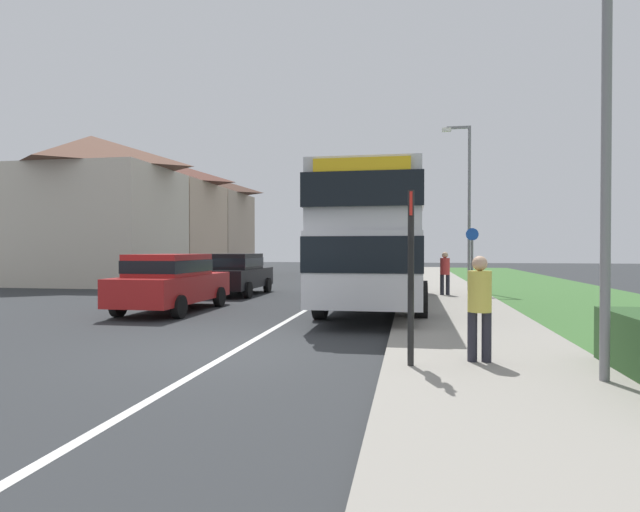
% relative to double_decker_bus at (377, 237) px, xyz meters
% --- Properties ---
extents(ground_plane, '(120.00, 120.00, 0.00)m').
position_rel_double_decker_bus_xyz_m(ground_plane, '(-1.99, -7.10, -2.14)').
color(ground_plane, '#2D3033').
extents(lane_marking_centre, '(0.14, 60.00, 0.01)m').
position_rel_double_decker_bus_xyz_m(lane_marking_centre, '(-1.99, 0.90, -2.14)').
color(lane_marking_centre, silver).
rests_on(lane_marking_centre, ground_plane).
extents(pavement_near_side, '(3.20, 68.00, 0.12)m').
position_rel_double_decker_bus_xyz_m(pavement_near_side, '(2.21, -1.10, -2.08)').
color(pavement_near_side, gray).
rests_on(pavement_near_side, ground_plane).
extents(grass_verge_seaward, '(6.00, 68.00, 0.08)m').
position_rel_double_decker_bus_xyz_m(grass_verge_seaward, '(6.51, -1.10, -2.10)').
color(grass_verge_seaward, '#3D6B33').
rests_on(grass_verge_seaward, ground_plane).
extents(double_decker_bus, '(2.80, 10.38, 3.70)m').
position_rel_double_decker_bus_xyz_m(double_decker_bus, '(0.00, 0.00, 0.00)').
color(double_decker_bus, '#BCBCC1').
rests_on(double_decker_bus, ground_plane).
extents(parked_car_red, '(1.90, 4.50, 1.63)m').
position_rel_double_decker_bus_xyz_m(parked_car_red, '(-5.66, -2.07, -1.24)').
color(parked_car_red, '#B21E1E').
rests_on(parked_car_red, ground_plane).
extents(parked_car_black, '(1.89, 4.15, 1.59)m').
position_rel_double_decker_bus_xyz_m(parked_car_black, '(-5.62, 3.31, -1.26)').
color(parked_car_black, black).
rests_on(parked_car_black, ground_plane).
extents(pedestrian_at_stop, '(0.34, 0.34, 1.67)m').
position_rel_double_decker_bus_xyz_m(pedestrian_at_stop, '(2.00, -7.82, -1.17)').
color(pedestrian_at_stop, '#23232D').
rests_on(pedestrian_at_stop, ground_plane).
extents(pedestrian_walking_away, '(0.34, 0.34, 1.67)m').
position_rel_double_decker_bus_xyz_m(pedestrian_walking_away, '(2.21, 3.38, -1.17)').
color(pedestrian_walking_away, '#23232D').
rests_on(pedestrian_walking_away, ground_plane).
extents(bus_stop_sign, '(0.09, 0.52, 2.60)m').
position_rel_double_decker_bus_xyz_m(bus_stop_sign, '(1.01, -8.24, -0.60)').
color(bus_stop_sign, black).
rests_on(bus_stop_sign, ground_plane).
extents(cycle_route_sign, '(0.44, 0.08, 2.52)m').
position_rel_double_decker_bus_xyz_m(cycle_route_sign, '(3.15, 3.39, -0.71)').
color(cycle_route_sign, slate).
rests_on(cycle_route_sign, ground_plane).
extents(street_lamp_near, '(1.14, 0.20, 6.87)m').
position_rel_double_decker_bus_xyz_m(street_lamp_near, '(3.29, -8.68, 1.84)').
color(street_lamp_near, slate).
rests_on(street_lamp_near, ground_plane).
extents(street_lamp_mid, '(1.14, 0.20, 6.73)m').
position_rel_double_decker_bus_xyz_m(street_lamp_mid, '(3.19, 5.86, 1.76)').
color(street_lamp_mid, slate).
rests_on(street_lamp_mid, ground_plane).
extents(house_terrace_far_side, '(7.81, 17.88, 7.48)m').
position_rel_double_decker_bus_xyz_m(house_terrace_far_side, '(-14.88, 13.92, 1.60)').
color(house_terrace_far_side, beige).
rests_on(house_terrace_far_side, ground_plane).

